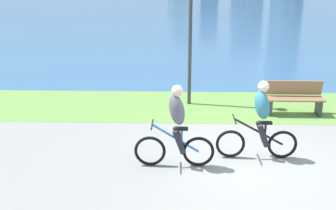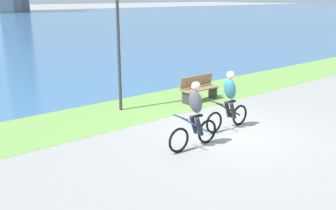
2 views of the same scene
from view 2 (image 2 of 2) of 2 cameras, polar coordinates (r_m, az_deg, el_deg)
name	(u,v)px [view 2 (image 2 of 2)]	position (r m, az deg, el deg)	size (l,w,h in m)	color
ground_plane	(229,133)	(10.69, 9.02, -4.06)	(300.00, 300.00, 0.00)	gray
grass_strip_bayside	(152,105)	(13.15, -2.43, -0.03)	(120.00, 2.77, 0.01)	#6B9947
cyclist_lead	(195,115)	(9.32, 4.01, -1.51)	(1.57, 0.52, 1.66)	black
cyclist_trailing	(229,100)	(10.76, 9.04, 0.69)	(1.66, 0.52, 1.64)	black
bench_near_path	(199,88)	(13.65, 4.62, 2.47)	(1.50, 0.47, 0.90)	olive
lamppost_tall	(118,27)	(12.21, -7.43, 11.39)	(0.28, 0.28, 4.12)	#38383D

